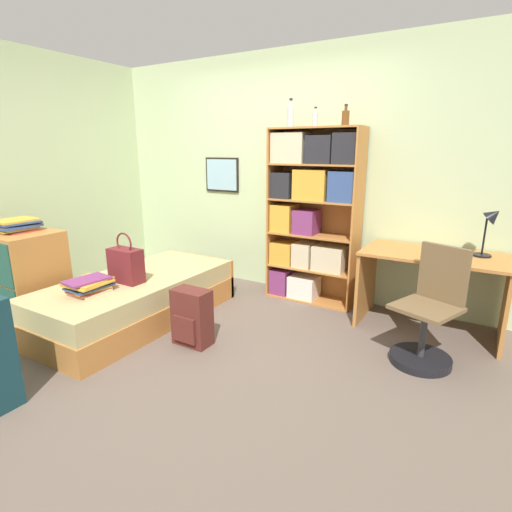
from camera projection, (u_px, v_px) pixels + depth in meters
ground_plane at (196, 336)px, 3.49m from camera, size 14.00×14.00×0.00m
wall_back at (281, 175)px, 4.45m from camera, size 10.00×0.09×2.60m
wall_left at (28, 176)px, 4.25m from camera, size 0.06×10.00×2.60m
bed at (138, 298)px, 3.80m from camera, size 0.91×1.94×0.42m
handbag at (126, 265)px, 3.57m from camera, size 0.31×0.16×0.46m
book_stack_on_bed at (88, 285)px, 3.32m from camera, size 0.33×0.38×0.13m
dresser at (26, 277)px, 3.74m from camera, size 0.63×0.56×0.85m
magazine_pile_on_dresser at (17, 225)px, 3.66m from camera, size 0.32×0.37×0.11m
bookcase at (309, 212)px, 4.13m from camera, size 0.94×0.34×1.79m
bottle_green at (291, 117)px, 4.04m from camera, size 0.07×0.07×0.28m
bottle_brown at (315, 119)px, 3.88m from camera, size 0.06×0.06×0.19m
bottle_clear at (346, 118)px, 3.75m from camera, size 0.07×0.07×0.20m
desk at (432, 277)px, 3.50m from camera, size 1.19×0.66×0.71m
desk_lamp at (491, 223)px, 3.26m from camera, size 0.20×0.15×0.44m
desk_chair at (427, 326)px, 3.01m from camera, size 0.53×0.53×0.89m
backpack at (192, 318)px, 3.29m from camera, size 0.31×0.21×0.48m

